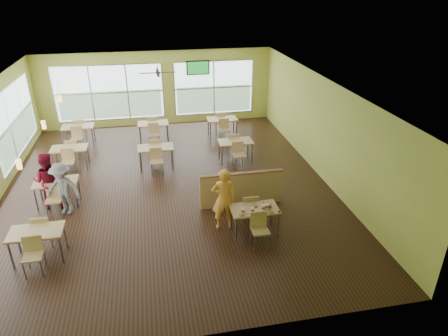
{
  "coord_description": "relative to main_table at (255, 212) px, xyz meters",
  "views": [
    {
      "loc": [
        -0.4,
        -11.29,
        6.05
      ],
      "look_at": [
        1.57,
        -1.16,
        1.04
      ],
      "focal_mm": 32.0,
      "sensor_mm": 36.0,
      "label": 1
    }
  ],
  "objects": [
    {
      "name": "room",
      "position": [
        -2.0,
        3.0,
        0.97
      ],
      "size": [
        12.0,
        12.04,
        3.2
      ],
      "color": "black",
      "rests_on": "ground"
    },
    {
      "name": "window_bays",
      "position": [
        -4.65,
        6.08,
        0.85
      ],
      "size": [
        9.24,
        10.24,
        2.38
      ],
      "color": "white",
      "rests_on": "room"
    },
    {
      "name": "main_table",
      "position": [
        0.0,
        0.0,
        0.0
      ],
      "size": [
        1.22,
        1.52,
        0.87
      ],
      "color": "tan",
      "rests_on": "floor"
    },
    {
      "name": "half_wall_divider",
      "position": [
        0.0,
        1.45,
        -0.11
      ],
      "size": [
        2.4,
        0.14,
        1.04
      ],
      "color": "tan",
      "rests_on": "floor"
    },
    {
      "name": "dining_tables",
      "position": [
        -3.05,
        4.71,
        -0.0
      ],
      "size": [
        6.92,
        8.72,
        0.87
      ],
      "color": "tan",
      "rests_on": "floor"
    },
    {
      "name": "pendant_lights",
      "position": [
        -5.2,
        3.68,
        1.82
      ],
      "size": [
        0.11,
        7.31,
        0.86
      ],
      "color": "#2D2119",
      "rests_on": "ceiling"
    },
    {
      "name": "ceiling_fan",
      "position": [
        -2.0,
        6.0,
        2.32
      ],
      "size": [
        1.25,
        1.25,
        0.29
      ],
      "color": "#2D2119",
      "rests_on": "ceiling"
    },
    {
      "name": "tv_backwall",
      "position": [
        -0.2,
        8.9,
        1.82
      ],
      "size": [
        1.0,
        0.07,
        0.6
      ],
      "color": "black",
      "rests_on": "wall_back"
    },
    {
      "name": "man_plaid",
      "position": [
        -0.72,
        0.4,
        0.23
      ],
      "size": [
        0.67,
        0.48,
        1.72
      ],
      "primitive_type": "imported",
      "rotation": [
        0.0,
        0.0,
        3.04
      ],
      "color": "orange",
      "rests_on": "floor"
    },
    {
      "name": "patron_maroon",
      "position": [
        -5.38,
        2.42,
        0.2
      ],
      "size": [
        0.86,
        0.7,
        1.66
      ],
      "primitive_type": "imported",
      "rotation": [
        0.0,
        0.0,
        3.05
      ],
      "color": "maroon",
      "rests_on": "floor"
    },
    {
      "name": "patron_grey",
      "position": [
        -4.91,
        1.97,
        0.13
      ],
      "size": [
        1.12,
        0.87,
        1.52
      ],
      "primitive_type": "imported",
      "rotation": [
        0.0,
        0.0,
        -0.35
      ],
      "color": "slate",
      "rests_on": "floor"
    },
    {
      "name": "cup_blue",
      "position": [
        -0.34,
        -0.17,
        0.2
      ],
      "size": [
        0.11,
        0.11,
        0.38
      ],
      "color": "white",
      "rests_on": "main_table"
    },
    {
      "name": "cup_yellow",
      "position": [
        -0.11,
        -0.17,
        0.19
      ],
      "size": [
        0.1,
        0.1,
        0.35
      ],
      "color": "white",
      "rests_on": "main_table"
    },
    {
      "name": "cup_red_near",
      "position": [
        0.19,
        -0.11,
        0.2
      ],
      "size": [
        0.1,
        0.1,
        0.38
      ],
      "color": "white",
      "rests_on": "main_table"
    },
    {
      "name": "cup_red_far",
      "position": [
        0.3,
        -0.08,
        0.2
      ],
      "size": [
        0.11,
        0.11,
        0.38
      ],
      "color": "white",
      "rests_on": "main_table"
    },
    {
      "name": "food_basket",
      "position": [
        0.33,
        0.04,
        0.15
      ],
      "size": [
        0.24,
        0.24,
        0.05
      ],
      "color": "black",
      "rests_on": "main_table"
    },
    {
      "name": "ketchup_cup",
      "position": [
        0.55,
        -0.29,
        0.13
      ],
      "size": [
        0.06,
        0.06,
        0.03
      ],
      "primitive_type": "cylinder",
      "color": "maroon",
      "rests_on": "main_table"
    },
    {
      "name": "wrapper_left",
      "position": [
        -0.4,
        -0.25,
        0.14
      ],
      "size": [
        0.18,
        0.17,
        0.04
      ],
      "primitive_type": "ellipsoid",
      "rotation": [
        0.0,
        0.0,
        -0.34
      ],
      "color": "#A1774D",
      "rests_on": "main_table"
    },
    {
      "name": "wrapper_mid",
      "position": [
        -0.01,
        0.09,
        0.14
      ],
      "size": [
        0.2,
        0.19,
        0.05
      ],
      "primitive_type": "ellipsoid",
      "rotation": [
        0.0,
        0.0,
        -0.06
      ],
      "color": "#A1774D",
      "rests_on": "main_table"
    },
    {
      "name": "wrapper_right",
      "position": [
        0.35,
        -0.3,
        0.14
      ],
      "size": [
        0.14,
        0.13,
        0.03
      ],
      "primitive_type": "ellipsoid",
      "rotation": [
        0.0,
        0.0,
        -0.02
      ],
      "color": "#A1774D",
      "rests_on": "main_table"
    }
  ]
}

